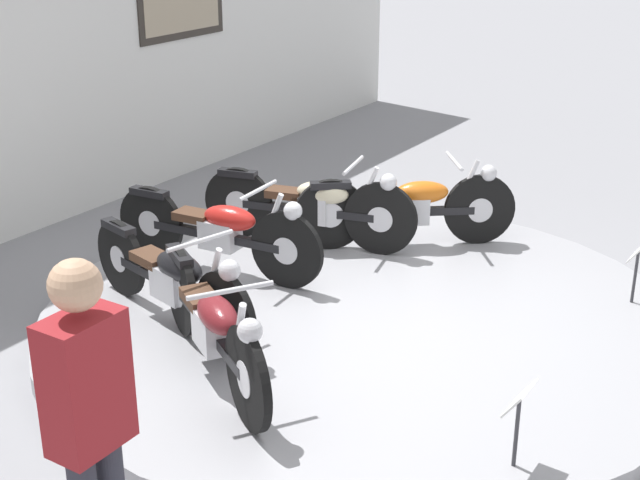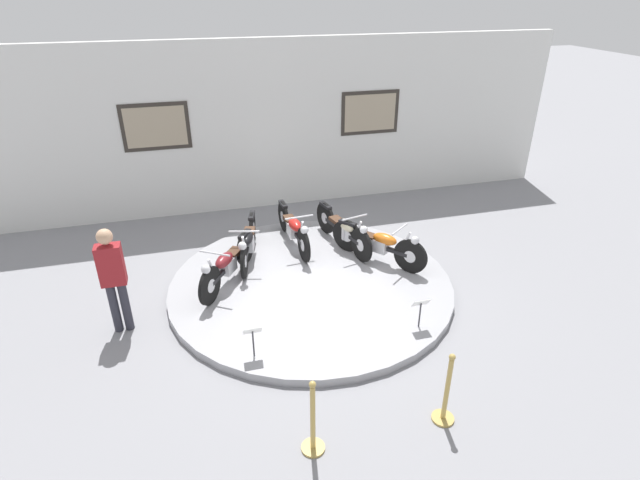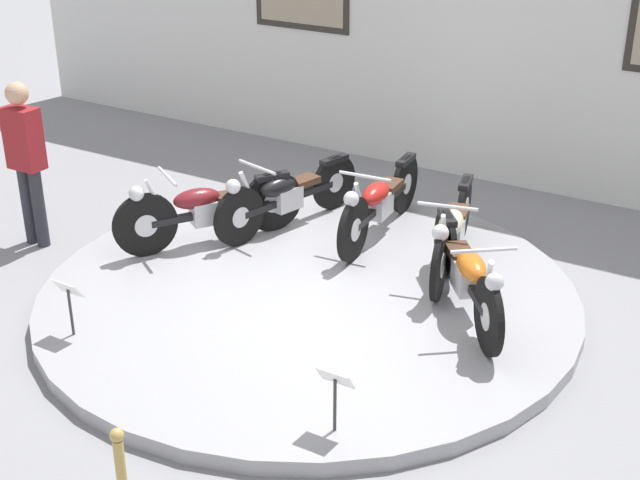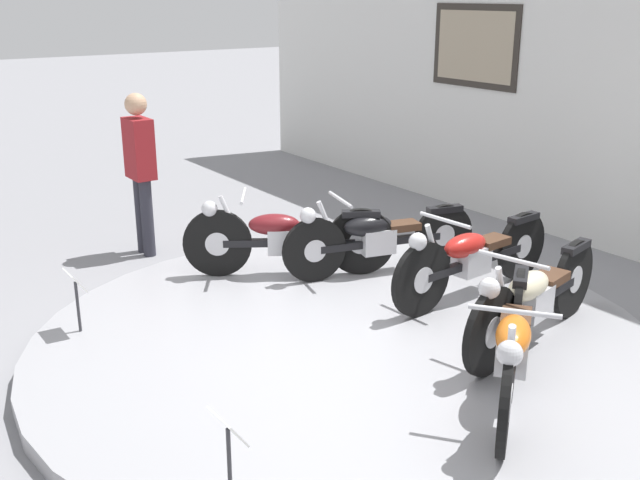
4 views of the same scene
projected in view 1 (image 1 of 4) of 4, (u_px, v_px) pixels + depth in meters
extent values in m
plane|color=gray|center=(363.00, 326.00, 6.85)|extent=(60.00, 60.00, 0.00)
cylinder|color=#99999E|center=(363.00, 318.00, 6.83)|extent=(4.91, 4.91, 0.13)
cylinder|color=black|center=(248.00, 378.00, 5.22)|extent=(0.40, 0.58, 0.65)
cylinder|color=silver|center=(248.00, 378.00, 5.22)|extent=(0.18, 0.23, 0.23)
cylinder|color=black|center=(182.00, 291.00, 6.36)|extent=(0.40, 0.58, 0.65)
cylinder|color=silver|center=(182.00, 291.00, 6.36)|extent=(0.18, 0.23, 0.23)
cube|color=black|center=(212.00, 330.00, 5.79)|extent=(0.73, 1.08, 0.07)
cube|color=silver|center=(213.00, 330.00, 5.75)|extent=(0.34, 0.38, 0.24)
ellipsoid|color=maroon|center=(217.00, 314.00, 5.61)|extent=(0.44, 0.52, 0.20)
cube|color=#472D1E|center=(200.00, 298.00, 5.92)|extent=(0.34, 0.38, 0.07)
cube|color=black|center=(179.00, 255.00, 6.26)|extent=(0.28, 0.36, 0.06)
cylinder|color=silver|center=(238.00, 337.00, 5.27)|extent=(0.17, 0.23, 0.54)
cylinder|color=silver|center=(230.00, 291.00, 5.27)|extent=(0.47, 0.32, 0.03)
sphere|color=silver|center=(250.00, 331.00, 5.04)|extent=(0.15, 0.15, 0.15)
cylinder|color=black|center=(226.00, 314.00, 6.06)|extent=(0.21, 0.61, 0.61)
cylinder|color=silver|center=(226.00, 314.00, 6.06)|extent=(0.12, 0.22, 0.21)
cylinder|color=black|center=(121.00, 258.00, 6.98)|extent=(0.21, 0.61, 0.61)
cylinder|color=silver|center=(121.00, 258.00, 6.98)|extent=(0.12, 0.22, 0.21)
cube|color=black|center=(170.00, 284.00, 6.52)|extent=(0.38, 1.22, 0.07)
cube|color=silver|center=(173.00, 283.00, 6.49)|extent=(0.27, 0.36, 0.24)
ellipsoid|color=black|center=(179.00, 267.00, 6.36)|extent=(0.33, 0.52, 0.20)
cube|color=#472D1E|center=(152.00, 258.00, 6.62)|extent=(0.27, 0.36, 0.07)
cube|color=black|center=(118.00, 227.00, 6.89)|extent=(0.19, 0.37, 0.06)
cylinder|color=silver|center=(211.00, 280.00, 6.09)|extent=(0.11, 0.25, 0.54)
cylinder|color=silver|center=(200.00, 241.00, 6.07)|extent=(0.53, 0.17, 0.03)
sphere|color=silver|center=(229.00, 270.00, 5.90)|extent=(0.15, 0.15, 0.15)
cylinder|color=black|center=(287.00, 250.00, 7.10)|extent=(0.11, 0.65, 0.64)
cylinder|color=silver|center=(287.00, 250.00, 7.10)|extent=(0.08, 0.23, 0.23)
cylinder|color=black|center=(151.00, 222.00, 7.69)|extent=(0.11, 0.65, 0.64)
cylinder|color=silver|center=(151.00, 222.00, 7.69)|extent=(0.08, 0.23, 0.23)
cube|color=black|center=(216.00, 236.00, 7.39)|extent=(0.17, 1.24, 0.07)
cube|color=silver|center=(220.00, 234.00, 7.37)|extent=(0.22, 0.33, 0.24)
ellipsoid|color=red|center=(230.00, 218.00, 7.27)|extent=(0.26, 0.50, 0.20)
cube|color=#472D1E|center=(194.00, 216.00, 7.44)|extent=(0.22, 0.33, 0.07)
cube|color=black|center=(149.00, 192.00, 7.59)|extent=(0.13, 0.37, 0.06)
cylinder|color=silver|center=(270.00, 223.00, 7.09)|extent=(0.06, 0.25, 0.54)
cylinder|color=silver|center=(258.00, 190.00, 7.04)|extent=(0.54, 0.07, 0.03)
sphere|color=silver|center=(293.00, 211.00, 6.95)|extent=(0.15, 0.15, 0.15)
cylinder|color=black|center=(381.00, 219.00, 7.76)|extent=(0.21, 0.65, 0.66)
cylinder|color=silver|center=(381.00, 219.00, 7.76)|extent=(0.12, 0.24, 0.23)
cylinder|color=black|center=(239.00, 202.00, 8.17)|extent=(0.21, 0.65, 0.66)
cylinder|color=silver|center=(239.00, 202.00, 8.17)|extent=(0.12, 0.24, 0.23)
cube|color=black|center=(308.00, 210.00, 7.96)|extent=(0.36, 1.22, 0.07)
cube|color=silver|center=(312.00, 209.00, 7.94)|extent=(0.27, 0.36, 0.24)
ellipsoid|color=beige|center=(323.00, 193.00, 7.86)|extent=(0.33, 0.52, 0.20)
cube|color=#472D1E|center=(285.00, 193.00, 7.98)|extent=(0.27, 0.36, 0.07)
cube|color=black|center=(238.00, 173.00, 8.07)|extent=(0.18, 0.37, 0.06)
cylinder|color=silver|center=(365.00, 195.00, 7.73)|extent=(0.10, 0.25, 0.54)
cylinder|color=silver|center=(353.00, 165.00, 7.67)|extent=(0.53, 0.16, 0.03)
sphere|color=silver|center=(388.00, 182.00, 7.62)|extent=(0.15, 0.15, 0.15)
cylinder|color=black|center=(480.00, 209.00, 8.00)|extent=(0.44, 0.54, 0.64)
cylinder|color=silver|center=(480.00, 209.00, 8.00)|extent=(0.19, 0.22, 0.23)
cylinder|color=black|center=(330.00, 214.00, 7.87)|extent=(0.44, 0.54, 0.64)
cylinder|color=silver|center=(330.00, 214.00, 7.87)|extent=(0.19, 0.22, 0.23)
cube|color=black|center=(406.00, 212.00, 7.94)|extent=(0.82, 1.02, 0.07)
cube|color=silver|center=(410.00, 210.00, 7.93)|extent=(0.36, 0.38, 0.24)
ellipsoid|color=#D16619|center=(422.00, 192.00, 7.88)|extent=(0.47, 0.51, 0.20)
cube|color=#472D1E|center=(382.00, 198.00, 7.87)|extent=(0.36, 0.38, 0.07)
cube|color=black|center=(331.00, 185.00, 7.77)|extent=(0.30, 0.34, 0.06)
cylinder|color=silver|center=(465.00, 189.00, 7.91)|extent=(0.19, 0.22, 0.54)
cylinder|color=silver|center=(454.00, 161.00, 7.81)|extent=(0.44, 0.36, 0.03)
sphere|color=silver|center=(489.00, 173.00, 7.88)|extent=(0.15, 0.15, 0.15)
cylinder|color=#333338|center=(516.00, 433.00, 4.89)|extent=(0.02, 0.02, 0.42)
cube|color=white|center=(520.00, 398.00, 4.81)|extent=(0.26, 0.11, 0.15)
cylinder|color=#333338|center=(635.00, 277.00, 6.87)|extent=(0.02, 0.02, 0.42)
cube|color=white|center=(639.00, 250.00, 6.78)|extent=(0.26, 0.11, 0.15)
cube|color=maroon|center=(86.00, 383.00, 3.81)|extent=(0.36, 0.22, 0.63)
sphere|color=tan|center=(75.00, 285.00, 3.64)|extent=(0.23, 0.23, 0.23)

